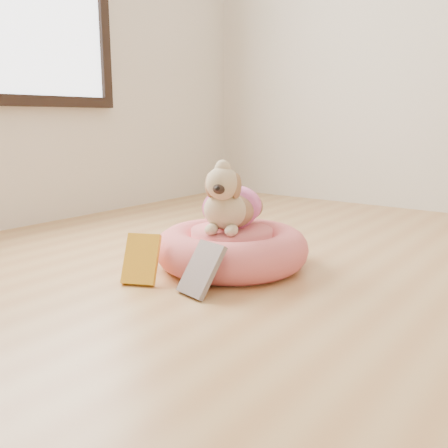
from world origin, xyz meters
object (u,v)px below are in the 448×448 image
Objects in this scene: pet_bed at (232,249)px; book_white at (201,269)px; book_yellow at (141,259)px; dog at (230,193)px.

pet_bed is 0.33m from book_white.
book_white is at bearing -16.78° from book_yellow.
dog is (-0.01, 0.00, 0.22)m from pet_bed.
book_yellow reaches higher than pet_bed.
dog is 0.43m from book_yellow.
dog is at bearing 121.75° from book_white.
dog is 0.39m from book_white.
pet_bed is 0.38m from book_yellow.
pet_bed is 3.12× the size of book_white.
pet_bed is 0.22m from dog.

